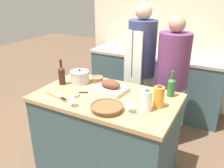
{
  "coord_description": "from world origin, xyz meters",
  "views": [
    {
      "loc": [
        1.06,
        -1.85,
        1.9
      ],
      "look_at": [
        0.0,
        0.13,
        0.97
      ],
      "focal_mm": 38.0,
      "sensor_mm": 36.0,
      "label": 1
    }
  ],
  "objects_px": {
    "stock_pot": "(80,77)",
    "knife_paring": "(61,97)",
    "person_cook_aproned": "(141,65)",
    "condiment_bottle_tall": "(148,44)",
    "roasting_pan": "(110,87)",
    "wine_glass_left": "(72,98)",
    "condiment_bottle_short": "(165,46)",
    "wicker_basket": "(107,107)",
    "person_cook_guest": "(172,78)",
    "knife_chef": "(77,92)",
    "cutting_board": "(63,94)",
    "wine_bottle_green": "(62,75)",
    "wine_bottle_dark": "(171,86)",
    "condiment_bottle_extra": "(169,50)",
    "juice_jug": "(159,97)",
    "milk_jug": "(147,101)",
    "mixing_bowl": "(98,79)",
    "wine_glass_right": "(131,103)"
  },
  "relations": [
    {
      "from": "juice_jug",
      "to": "wine_bottle_green",
      "type": "relative_size",
      "value": 0.74
    },
    {
      "from": "stock_pot",
      "to": "mixing_bowl",
      "type": "distance_m",
      "value": 0.2
    },
    {
      "from": "wine_glass_left",
      "to": "condiment_bottle_short",
      "type": "bearing_deg",
      "value": 83.35
    },
    {
      "from": "milk_jug",
      "to": "wine_glass_left",
      "type": "relative_size",
      "value": 1.69
    },
    {
      "from": "knife_chef",
      "to": "condiment_bottle_short",
      "type": "height_order",
      "value": "condiment_bottle_short"
    },
    {
      "from": "roasting_pan",
      "to": "person_cook_aproned",
      "type": "xyz_separation_m",
      "value": [
        0.03,
        0.77,
        0.02
      ]
    },
    {
      "from": "wine_glass_left",
      "to": "condiment_bottle_tall",
      "type": "relative_size",
      "value": 0.58
    },
    {
      "from": "stock_pot",
      "to": "knife_paring",
      "type": "distance_m",
      "value": 0.44
    },
    {
      "from": "knife_chef",
      "to": "mixing_bowl",
      "type": "bearing_deg",
      "value": 84.43
    },
    {
      "from": "juice_jug",
      "to": "person_cook_aproned",
      "type": "relative_size",
      "value": 0.12
    },
    {
      "from": "wicker_basket",
      "to": "juice_jug",
      "type": "height_order",
      "value": "juice_jug"
    },
    {
      "from": "stock_pot",
      "to": "mixing_bowl",
      "type": "relative_size",
      "value": 1.55
    },
    {
      "from": "condiment_bottle_tall",
      "to": "milk_jug",
      "type": "bearing_deg",
      "value": -69.94
    },
    {
      "from": "condiment_bottle_tall",
      "to": "person_cook_guest",
      "type": "distance_m",
      "value": 1.14
    },
    {
      "from": "stock_pot",
      "to": "person_cook_guest",
      "type": "relative_size",
      "value": 0.13
    },
    {
      "from": "condiment_bottle_extra",
      "to": "person_cook_aproned",
      "type": "distance_m",
      "value": 0.76
    },
    {
      "from": "mixing_bowl",
      "to": "wine_glass_right",
      "type": "relative_size",
      "value": 1.13
    },
    {
      "from": "mixing_bowl",
      "to": "wine_bottle_green",
      "type": "bearing_deg",
      "value": -142.23
    },
    {
      "from": "roasting_pan",
      "to": "wicker_basket",
      "type": "xyz_separation_m",
      "value": [
        0.17,
        -0.37,
        -0.02
      ]
    },
    {
      "from": "knife_chef",
      "to": "stock_pot",
      "type": "bearing_deg",
      "value": 118.34
    },
    {
      "from": "stock_pot",
      "to": "wine_bottle_green",
      "type": "distance_m",
      "value": 0.2
    },
    {
      "from": "cutting_board",
      "to": "knife_chef",
      "type": "relative_size",
      "value": 1.45
    },
    {
      "from": "wine_bottle_green",
      "to": "person_cook_aproned",
      "type": "bearing_deg",
      "value": 55.67
    },
    {
      "from": "cutting_board",
      "to": "milk_jug",
      "type": "xyz_separation_m",
      "value": [
        0.85,
        0.09,
        0.09
      ]
    },
    {
      "from": "knife_paring",
      "to": "person_cook_guest",
      "type": "height_order",
      "value": "person_cook_guest"
    },
    {
      "from": "knife_chef",
      "to": "person_cook_guest",
      "type": "relative_size",
      "value": 0.15
    },
    {
      "from": "milk_jug",
      "to": "condiment_bottle_short",
      "type": "bearing_deg",
      "value": 101.71
    },
    {
      "from": "wine_bottle_dark",
      "to": "condiment_bottle_extra",
      "type": "xyz_separation_m",
      "value": [
        -0.39,
        1.34,
        0.01
      ]
    },
    {
      "from": "stock_pot",
      "to": "milk_jug",
      "type": "distance_m",
      "value": 0.92
    },
    {
      "from": "condiment_bottle_tall",
      "to": "person_cook_aproned",
      "type": "distance_m",
      "value": 0.89
    },
    {
      "from": "wine_glass_left",
      "to": "person_cook_guest",
      "type": "distance_m",
      "value": 1.31
    },
    {
      "from": "cutting_board",
      "to": "wine_bottle_green",
      "type": "relative_size",
      "value": 1.19
    },
    {
      "from": "stock_pot",
      "to": "person_cook_guest",
      "type": "distance_m",
      "value": 1.09
    },
    {
      "from": "wine_glass_right",
      "to": "person_cook_guest",
      "type": "relative_size",
      "value": 0.08
    },
    {
      "from": "wine_glass_right",
      "to": "condiment_bottle_tall",
      "type": "bearing_deg",
      "value": 106.3
    },
    {
      "from": "wine_bottle_dark",
      "to": "person_cook_aproned",
      "type": "bearing_deg",
      "value": 132.9
    },
    {
      "from": "person_cook_aproned",
      "to": "person_cook_guest",
      "type": "xyz_separation_m",
      "value": [
        0.43,
        -0.07,
        -0.07
      ]
    },
    {
      "from": "wicker_basket",
      "to": "condiment_bottle_short",
      "type": "bearing_deg",
      "value": 92.05
    },
    {
      "from": "roasting_pan",
      "to": "wine_glass_right",
      "type": "height_order",
      "value": "roasting_pan"
    },
    {
      "from": "stock_pot",
      "to": "person_cook_aproned",
      "type": "height_order",
      "value": "person_cook_aproned"
    },
    {
      "from": "cutting_board",
      "to": "wine_bottle_dark",
      "type": "relative_size",
      "value": 1.3
    },
    {
      "from": "knife_chef",
      "to": "cutting_board",
      "type": "bearing_deg",
      "value": -131.4
    },
    {
      "from": "stock_pot",
      "to": "wine_glass_right",
      "type": "height_order",
      "value": "stock_pot"
    },
    {
      "from": "wicker_basket",
      "to": "knife_chef",
      "type": "xyz_separation_m",
      "value": [
        -0.45,
        0.17,
        -0.03
      ]
    },
    {
      "from": "stock_pot",
      "to": "juice_jug",
      "type": "xyz_separation_m",
      "value": [
        0.95,
        -0.14,
        0.03
      ]
    },
    {
      "from": "condiment_bottle_tall",
      "to": "roasting_pan",
      "type": "bearing_deg",
      "value": -82.99
    },
    {
      "from": "roasting_pan",
      "to": "knife_paring",
      "type": "relative_size",
      "value": 2.06
    },
    {
      "from": "mixing_bowl",
      "to": "wine_bottle_dark",
      "type": "distance_m",
      "value": 0.83
    },
    {
      "from": "juice_jug",
      "to": "person_cook_aproned",
      "type": "height_order",
      "value": "person_cook_aproned"
    },
    {
      "from": "cutting_board",
      "to": "wine_glass_left",
      "type": "distance_m",
      "value": 0.29
    }
  ]
}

